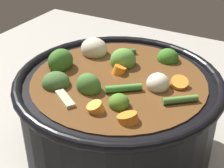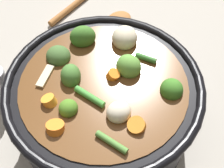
# 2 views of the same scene
# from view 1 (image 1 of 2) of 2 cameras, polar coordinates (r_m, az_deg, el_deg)

# --- Properties ---
(ground_plane) EXTENTS (1.10, 1.10, 0.00)m
(ground_plane) POSITION_cam_1_polar(r_m,az_deg,el_deg) (0.58, 0.98, -11.35)
(ground_plane) COLOR #9E998E
(cooking_pot) EXTENTS (0.31, 0.31, 0.17)m
(cooking_pot) POSITION_cam_1_polar(r_m,az_deg,el_deg) (0.53, 1.02, -5.11)
(cooking_pot) COLOR black
(cooking_pot) RESTS_ON ground_plane
(wooden_spoon) EXTENTS (0.22, 0.22, 0.02)m
(wooden_spoon) POSITION_cam_1_polar(r_m,az_deg,el_deg) (0.79, -17.45, 0.50)
(wooden_spoon) COLOR #9D622F
(wooden_spoon) RESTS_ON ground_plane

